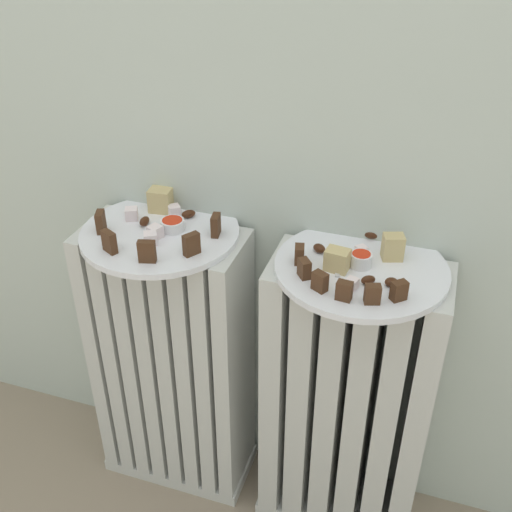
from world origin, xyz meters
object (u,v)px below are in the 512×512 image
at_px(radiator_left, 173,364).
at_px(fork, 336,260).
at_px(radiator_right, 346,405).
at_px(plate_right, 361,268).
at_px(jam_bowl_right, 361,259).
at_px(plate_left, 160,233).
at_px(jam_bowl_left, 172,224).

relative_size(radiator_left, fork, 7.34).
bearing_deg(radiator_left, radiator_right, 0.00).
height_order(radiator_right, plate_right, plate_right).
relative_size(radiator_right, jam_bowl_right, 16.79).
distance_m(plate_right, fork, 0.05).
xyz_separation_m(plate_right, jam_bowl_right, (-0.00, -0.00, 0.02)).
bearing_deg(fork, jam_bowl_right, -2.47).
bearing_deg(plate_left, plate_right, 0.00).
bearing_deg(fork, plate_left, 179.91).
xyz_separation_m(radiator_right, plate_right, (0.00, 0.00, 0.34)).
bearing_deg(plate_left, fork, -0.09).
height_order(radiator_right, jam_bowl_right, jam_bowl_right).
relative_size(plate_right, jam_bowl_left, 6.52).
bearing_deg(plate_left, radiator_left, 180.00).
distance_m(radiator_left, plate_right, 0.52).
height_order(plate_right, fork, fork).
bearing_deg(plate_right, radiator_right, 180.00).
height_order(plate_left, fork, fork).
xyz_separation_m(radiator_left, plate_left, (0.00, 0.00, 0.34)).
distance_m(jam_bowl_left, jam_bowl_right, 0.37).
bearing_deg(jam_bowl_right, fork, 177.53).
bearing_deg(plate_right, fork, -179.29).
height_order(radiator_right, jam_bowl_left, jam_bowl_left).
bearing_deg(plate_right, radiator_left, 180.00).
xyz_separation_m(plate_right, jam_bowl_left, (-0.37, 0.01, 0.02)).
height_order(radiator_left, fork, fork).
xyz_separation_m(radiator_left, jam_bowl_right, (0.39, -0.00, 0.36)).
bearing_deg(plate_right, jam_bowl_left, 178.36).
relative_size(jam_bowl_left, jam_bowl_right, 1.20).
bearing_deg(jam_bowl_left, radiator_left, -155.14).
bearing_deg(radiator_right, plate_right, 0.00).
relative_size(plate_left, jam_bowl_right, 7.84).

